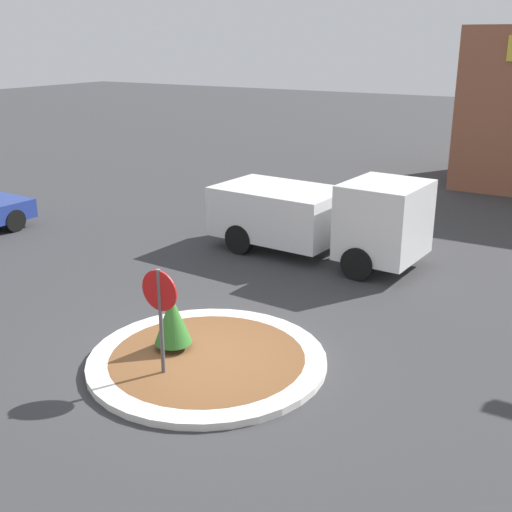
% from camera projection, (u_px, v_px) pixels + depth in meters
% --- Properties ---
extents(ground_plane, '(120.00, 120.00, 0.00)m').
position_uv_depth(ground_plane, '(208.00, 363.00, 11.93)').
color(ground_plane, '#38383A').
extents(traffic_island, '(4.43, 4.43, 0.13)m').
position_uv_depth(traffic_island, '(207.00, 360.00, 11.91)').
color(traffic_island, silver).
rests_on(traffic_island, ground_plane).
extents(stop_sign, '(0.73, 0.07, 2.07)m').
position_uv_depth(stop_sign, '(160.00, 304.00, 10.91)').
color(stop_sign, '#4C4C51').
rests_on(stop_sign, ground_plane).
extents(island_shrub, '(0.71, 0.71, 1.08)m').
position_uv_depth(island_shrub, '(172.00, 319.00, 12.01)').
color(island_shrub, brown).
rests_on(island_shrub, traffic_island).
extents(utility_truck, '(5.98, 2.67, 2.30)m').
position_uv_depth(utility_truck, '(320.00, 216.00, 17.41)').
color(utility_truck, white).
rests_on(utility_truck, ground_plane).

